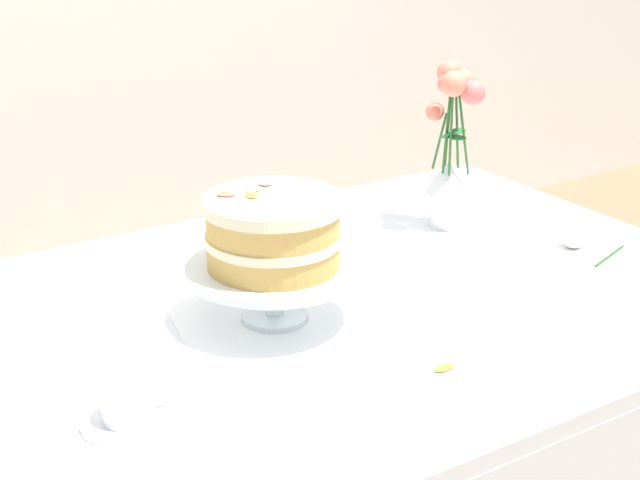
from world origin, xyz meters
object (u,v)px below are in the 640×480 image
Objects in this scene: layer_cake at (273,231)px; flower_vase at (451,149)px; dining_table at (356,346)px; fallen_rose at (575,237)px; teacup at (130,407)px; cake_stand at (274,275)px.

flower_vase reaches higher than layer_cake.
dining_table is 10.95× the size of fallen_rose.
teacup reaches higher than dining_table.
layer_cake is 1.67× the size of teacup.
fallen_rose is at bearing -3.41° from layer_cake.
fallen_rose is at bearing -3.40° from cake_stand.
teacup is (-0.86, -0.36, -0.14)m from flower_vase.
flower_vase reaches higher than dining_table.
layer_cake is (-0.00, 0.00, 0.08)m from cake_stand.
cake_stand is 0.85× the size of flower_vase.
flower_vase is 2.54× the size of teacup.
fallen_rose is (0.50, -0.03, 0.11)m from dining_table.
layer_cake reaches higher than fallen_rose.
fallen_rose is at bearing -61.38° from flower_vase.
layer_cake is 0.66× the size of flower_vase.
cake_stand reaches higher than dining_table.
fallen_rose is at bearing 7.22° from teacup.
flower_vase reaches higher than fallen_rose.
fallen_rose is at bearing -3.88° from dining_table.
cake_stand reaches higher than fallen_rose.
teacup is (-0.32, -0.16, -0.06)m from cake_stand.
layer_cake is 0.39m from teacup.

